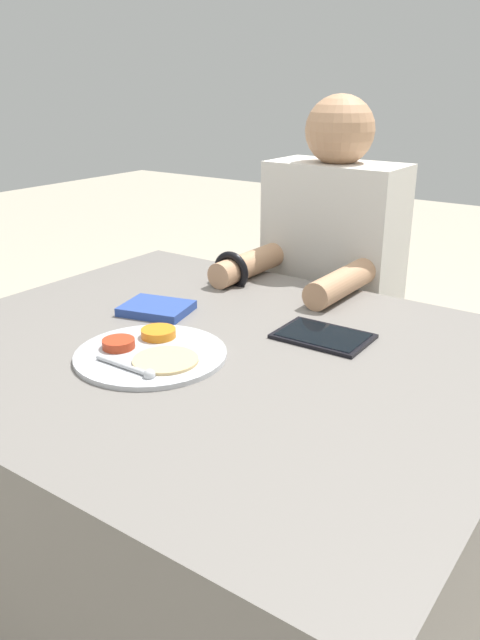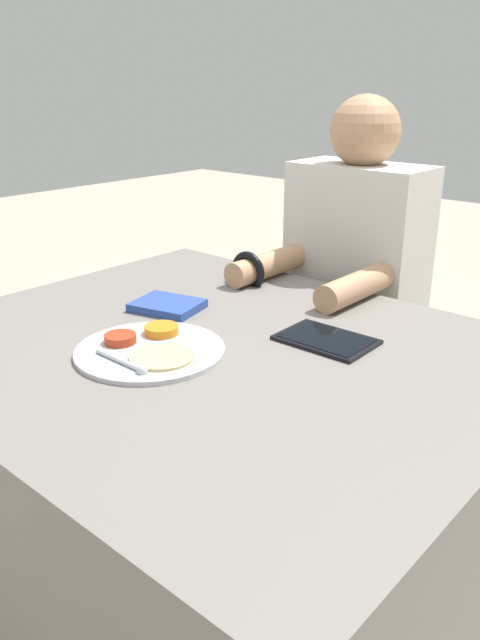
{
  "view_description": "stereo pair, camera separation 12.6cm",
  "coord_description": "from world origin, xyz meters",
  "px_view_note": "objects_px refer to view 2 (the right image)",
  "views": [
    {
      "loc": [
        0.74,
        -0.93,
        1.26
      ],
      "look_at": [
        0.06,
        0.03,
        0.81
      ],
      "focal_mm": 35.0,
      "sensor_mm": 36.0,
      "label": 1
    },
    {
      "loc": [
        0.84,
        -0.85,
        1.26
      ],
      "look_at": [
        0.06,
        0.03,
        0.81
      ],
      "focal_mm": 35.0,
      "sensor_mm": 36.0,
      "label": 2
    }
  ],
  "objects_px": {
    "red_notebook": "(167,306)",
    "person_diner": "(350,323)",
    "tablet_device": "(326,340)",
    "thali_tray": "(150,349)"
  },
  "relations": [
    {
      "from": "red_notebook",
      "to": "person_diner",
      "type": "xyz_separation_m",
      "value": [
        0.16,
        0.59,
        -0.18
      ]
    },
    {
      "from": "red_notebook",
      "to": "person_diner",
      "type": "height_order",
      "value": "person_diner"
    },
    {
      "from": "thali_tray",
      "to": "red_notebook",
      "type": "distance_m",
      "value": 0.25
    },
    {
      "from": "thali_tray",
      "to": "person_diner",
      "type": "bearing_deg",
      "value": 90.34
    },
    {
      "from": "red_notebook",
      "to": "tablet_device",
      "type": "bearing_deg",
      "value": 12.59
    },
    {
      "from": "red_notebook",
      "to": "tablet_device",
      "type": "relative_size",
      "value": 0.91
    },
    {
      "from": "red_notebook",
      "to": "person_diner",
      "type": "relative_size",
      "value": 0.15
    },
    {
      "from": "person_diner",
      "to": "red_notebook",
      "type": "bearing_deg",
      "value": -104.97
    },
    {
      "from": "tablet_device",
      "to": "person_diner",
      "type": "bearing_deg",
      "value": 115.82
    },
    {
      "from": "thali_tray",
      "to": "person_diner",
      "type": "xyz_separation_m",
      "value": [
        -0.0,
        0.78,
        -0.17
      ]
    }
  ]
}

